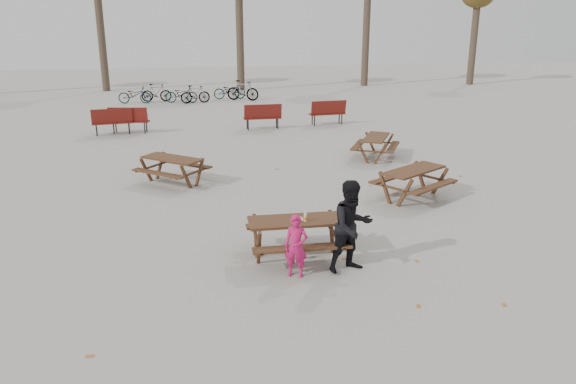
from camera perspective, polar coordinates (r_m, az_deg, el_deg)
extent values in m
plane|color=gray|center=(10.83, 0.87, -6.65)|extent=(80.00, 80.00, 0.00)
cube|color=#3C1F16|center=(10.54, 0.88, -2.93)|extent=(1.80, 0.70, 0.05)
cube|color=#3C1F16|center=(10.10, 1.48, -5.71)|extent=(1.80, 0.25, 0.05)
cube|color=#3C1F16|center=(11.20, 0.33, -3.30)|extent=(1.80, 0.25, 0.05)
cylinder|color=#3C1F16|center=(10.31, -2.96, -5.75)|extent=(0.08, 0.08, 0.73)
cylinder|color=#3C1F16|center=(10.86, -3.32, -4.50)|extent=(0.08, 0.08, 0.73)
cylinder|color=#3C1F16|center=(10.56, 5.19, -5.21)|extent=(0.08, 0.08, 0.73)
cylinder|color=#3C1F16|center=(11.10, 4.42, -4.02)|extent=(0.08, 0.08, 0.73)
cube|color=white|center=(10.48, 1.02, -2.80)|extent=(0.18, 0.11, 0.03)
ellipsoid|color=tan|center=(10.47, 1.03, -2.58)|extent=(0.14, 0.06, 0.05)
cylinder|color=silver|center=(10.43, 1.78, -2.58)|extent=(0.06, 0.06, 0.15)
cylinder|color=orange|center=(10.43, 1.78, -2.67)|extent=(0.07, 0.07, 0.05)
cylinder|color=white|center=(10.40, 1.78, -2.14)|extent=(0.03, 0.03, 0.02)
imported|color=#BF1758|center=(9.87, 0.82, -5.53)|extent=(0.49, 0.41, 1.14)
imported|color=black|center=(10.05, 6.52, -3.50)|extent=(0.98, 0.87, 1.70)
imported|color=black|center=(30.37, -15.31, 9.50)|extent=(1.71, 0.73, 0.87)
imported|color=black|center=(30.69, -13.22, 9.79)|extent=(1.55, 0.46, 0.93)
imported|color=black|center=(30.05, -10.77, 9.74)|extent=(1.74, 0.86, 0.88)
imported|color=black|center=(29.76, -9.41, 9.77)|extent=(1.58, 0.71, 0.91)
imported|color=black|center=(31.01, -5.96, 10.20)|extent=(1.72, 0.65, 0.89)
imported|color=black|center=(30.41, -4.62, 10.25)|extent=(1.81, 1.16, 1.06)
cylinder|color=#382B21|center=(35.61, -18.43, 14.76)|extent=(0.44, 0.44, 6.30)
cylinder|color=#382B21|center=(34.34, -4.90, 15.20)|extent=(0.44, 0.44, 5.95)
cylinder|color=#382B21|center=(36.83, 7.95, 15.81)|extent=(0.44, 0.44, 6.65)
cylinder|color=#382B21|center=(39.03, 18.31, 14.19)|extent=(0.44, 0.44, 5.25)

